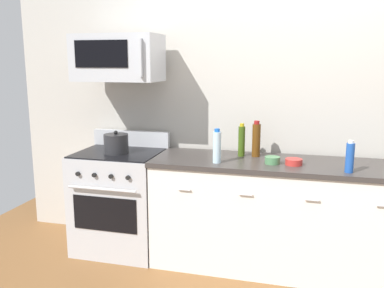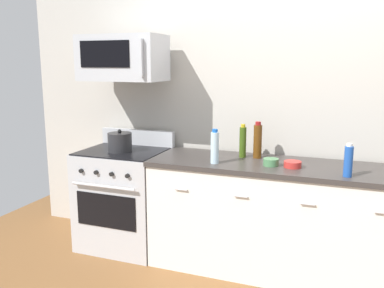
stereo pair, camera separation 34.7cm
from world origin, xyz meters
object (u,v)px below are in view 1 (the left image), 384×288
(bowl_green_glaze, at_px, (272,160))
(stockpot, at_px, (116,144))
(range_oven, at_px, (121,200))
(bottle_water_clear, at_px, (217,147))
(bottle_wine_amber, at_px, (256,140))
(bottle_soda_blue, at_px, (350,157))
(bottle_olive_oil, at_px, (242,141))
(microwave, at_px, (118,58))
(bowl_red_small, at_px, (294,162))

(bowl_green_glaze, distance_m, stockpot, 1.37)
(stockpot, bearing_deg, range_oven, 90.00)
(bottle_water_clear, xyz_separation_m, stockpot, (-0.93, 0.11, -0.04))
(bottle_wine_amber, bearing_deg, bottle_water_clear, -132.09)
(bottle_soda_blue, height_order, bottle_wine_amber, bottle_wine_amber)
(bottle_soda_blue, distance_m, bottle_water_clear, 1.00)
(bottle_soda_blue, relative_size, bottle_water_clear, 0.87)
(bottle_wine_amber, distance_m, bottle_olive_oil, 0.12)
(bottle_soda_blue, xyz_separation_m, stockpot, (-1.93, 0.16, -0.03))
(stockpot, bearing_deg, microwave, 89.87)
(bowl_red_small, xyz_separation_m, bowl_green_glaze, (-0.17, -0.00, 0.00))
(range_oven, xyz_separation_m, stockpot, (0.00, -0.05, 0.54))
(bottle_olive_oil, bearing_deg, bottle_wine_amber, 8.18)
(microwave, relative_size, bottle_wine_amber, 2.42)
(range_oven, relative_size, stockpot, 4.96)
(bottle_water_clear, distance_m, stockpot, 0.94)
(bottle_soda_blue, height_order, stockpot, bottle_soda_blue)
(bottle_water_clear, relative_size, stockpot, 1.28)
(bowl_red_small, relative_size, stockpot, 0.62)
(bowl_red_small, bearing_deg, bottle_water_clear, -171.75)
(range_oven, bearing_deg, stockpot, -90.00)
(range_oven, distance_m, bottle_olive_oil, 1.24)
(bottle_olive_oil, distance_m, bowl_green_glaze, 0.36)
(bowl_green_glaze, relative_size, stockpot, 0.56)
(bottle_water_clear, bearing_deg, bottle_soda_blue, -2.47)
(bottle_wine_amber, height_order, bottle_olive_oil, bottle_wine_amber)
(bottle_water_clear, height_order, bottle_wine_amber, bottle_wine_amber)
(bottle_soda_blue, relative_size, bowl_green_glaze, 1.99)
(microwave, xyz_separation_m, bottle_water_clear, (0.93, -0.21, -0.70))
(bottle_water_clear, xyz_separation_m, bowl_green_glaze, (0.43, 0.08, -0.10))
(bottle_wine_amber, xyz_separation_m, bowl_green_glaze, (0.16, -0.23, -0.12))
(range_oven, xyz_separation_m, bottle_wine_amber, (1.21, 0.14, 0.60))
(bowl_green_glaze, bearing_deg, bottle_soda_blue, -12.55)
(bottle_olive_oil, height_order, bowl_green_glaze, bottle_olive_oil)
(bottle_wine_amber, relative_size, bottle_olive_oil, 1.09)
(bottle_olive_oil, relative_size, bowl_green_glaze, 2.35)
(bottle_water_clear, bearing_deg, bowl_green_glaze, 10.71)
(bottle_soda_blue, distance_m, bowl_green_glaze, 0.58)
(bottle_water_clear, xyz_separation_m, bowl_red_small, (0.60, 0.09, -0.11))
(microwave, height_order, bottle_soda_blue, microwave)
(bottle_wine_amber, bearing_deg, microwave, -175.42)
(microwave, height_order, bottle_water_clear, microwave)
(bottle_olive_oil, xyz_separation_m, stockpot, (-1.09, -0.18, -0.05))
(bowl_red_small, height_order, stockpot, stockpot)
(stockpot, bearing_deg, bottle_olive_oil, 9.26)
(microwave, distance_m, bottle_soda_blue, 2.07)
(bowl_red_small, bearing_deg, stockpot, 179.00)
(bottle_soda_blue, bearing_deg, bottle_olive_oil, 158.34)
(bottle_wine_amber, height_order, stockpot, bottle_wine_amber)
(range_oven, bearing_deg, bottle_olive_oil, 6.51)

